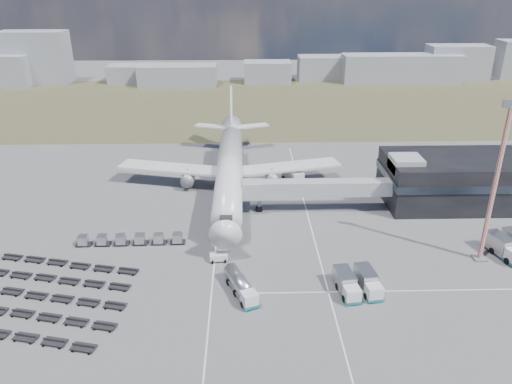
{
  "coord_description": "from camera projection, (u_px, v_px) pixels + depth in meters",
  "views": [
    {
      "loc": [
        3.17,
        -71.51,
        45.27
      ],
      "look_at": [
        5.6,
        21.22,
        4.0
      ],
      "focal_mm": 35.0,
      "sensor_mm": 36.0,
      "label": 1
    }
  ],
  "objects": [
    {
      "name": "baggage_dollies",
      "position": [
        35.0,
        296.0,
        75.11
      ],
      "size": [
        31.52,
        25.38,
        0.77
      ],
      "rotation": [
        0.0,
        0.0,
        -0.23
      ],
      "color": "black",
      "rests_on": "ground"
    },
    {
      "name": "airliner",
      "position": [
        230.0,
        167.0,
        111.05
      ],
      "size": [
        51.59,
        64.53,
        17.62
      ],
      "color": "silver",
      "rests_on": "ground"
    },
    {
      "name": "jet_bridge",
      "position": [
        307.0,
        188.0,
        100.62
      ],
      "size": [
        30.3,
        3.8,
        7.05
      ],
      "color": "#939399",
      "rests_on": "ground"
    },
    {
      "name": "floodlight_mast",
      "position": [
        495.0,
        185.0,
        79.91
      ],
      "size": [
        2.64,
        2.14,
        27.68
      ],
      "rotation": [
        0.0,
        0.0,
        -0.23
      ],
      "color": "#A8321A",
      "rests_on": "ground"
    },
    {
      "name": "terminal",
      "position": [
        456.0,
        179.0,
        104.53
      ],
      "size": [
        30.4,
        16.4,
        11.0
      ],
      "color": "black",
      "rests_on": "ground"
    },
    {
      "name": "fuel_tanker",
      "position": [
        241.0,
        286.0,
        75.72
      ],
      "size": [
        5.47,
        9.38,
        2.96
      ],
      "rotation": [
        0.0,
        0.0,
        0.37
      ],
      "color": "silver",
      "rests_on": "ground"
    },
    {
      "name": "lane_markings",
      "position": [
        283.0,
        255.0,
        86.61
      ],
      "size": [
        47.12,
        110.0,
        0.01
      ],
      "color": "silver",
      "rests_on": "ground"
    },
    {
      "name": "pushback_tug",
      "position": [
        219.0,
        257.0,
        84.71
      ],
      "size": [
        3.18,
        1.99,
        1.39
      ],
      "primitive_type": "cube",
      "rotation": [
        0.0,
        0.0,
        0.1
      ],
      "color": "silver",
      "rests_on": "ground"
    },
    {
      "name": "ground",
      "position": [
        226.0,
        265.0,
        83.64
      ],
      "size": [
        420.0,
        420.0,
        0.0
      ],
      "primitive_type": "plane",
      "color": "#565659",
      "rests_on": "ground"
    },
    {
      "name": "skyline",
      "position": [
        173.0,
        63.0,
        218.87
      ],
      "size": [
        292.85,
        25.09,
        25.13
      ],
      "color": "gray",
      "rests_on": "ground"
    },
    {
      "name": "uld_row",
      "position": [
        130.0,
        239.0,
        89.62
      ],
      "size": [
        19.54,
        2.11,
        1.77
      ],
      "rotation": [
        0.0,
        0.0,
        0.02
      ],
      "color": "black",
      "rests_on": "ground"
    },
    {
      "name": "catering_truck",
      "position": [
        293.0,
        176.0,
        115.59
      ],
      "size": [
        4.92,
        7.23,
        3.07
      ],
      "rotation": [
        0.0,
        0.0,
        0.36
      ],
      "color": "silver",
      "rests_on": "ground"
    },
    {
      "name": "grass_strip",
      "position": [
        235.0,
        104.0,
        184.1
      ],
      "size": [
        420.0,
        90.0,
        0.01
      ],
      "primitive_type": "cube",
      "color": "#4C4C2D",
      "rests_on": "ground"
    },
    {
      "name": "service_trucks_near",
      "position": [
        357.0,
        283.0,
        76.28
      ],
      "size": [
        6.78,
        7.77,
        2.83
      ],
      "rotation": [
        0.0,
        0.0,
        0.14
      ],
      "color": "silver",
      "rests_on": "ground"
    }
  ]
}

